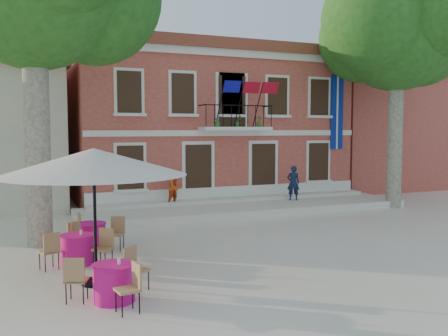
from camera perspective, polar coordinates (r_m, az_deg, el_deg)
The scene contains 11 objects.
ground at distance 16.51m, azimuth 2.90°, elevation -7.72°, with size 90.00×90.00×0.00m, color beige.
main_building at distance 26.12m, azimuth -2.65°, elevation 5.14°, with size 13.50×9.59×7.50m.
neighbor_east at distance 33.06m, azimuth 16.67°, elevation 3.85°, with size 9.40×9.40×6.40m.
terrace at distance 21.23m, azimuth 2.61°, elevation -4.56°, with size 14.00×3.40×0.30m, color silver.
plane_tree_east at distance 23.65m, azimuth 19.23°, elevation 14.59°, with size 5.34×5.34×10.48m.
patio_umbrella at distance 11.41m, azimuth -14.66°, elevation 0.65°, with size 4.12×4.12×3.07m.
pedestrian_navy at distance 22.50m, azimuth 7.92°, elevation -1.71°, with size 0.56×0.37×1.54m, color #101B37.
pedestrian_orange at distance 20.88m, azimuth -5.59°, elevation -2.22°, with size 0.73×0.57×1.51m, color #D34B18.
cafe_table_0 at distance 15.08m, azimuth -14.98°, elevation -7.37°, with size 1.87×1.66×0.95m.
cafe_table_1 at distance 13.58m, azimuth -16.43°, elevation -8.73°, with size 1.84×1.77×0.95m.
cafe_table_2 at distance 10.57m, azimuth -12.46°, elevation -12.46°, with size 1.85×1.75×0.95m.
Camera 1 is at (-7.01, -14.53, 3.50)m, focal length 40.00 mm.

